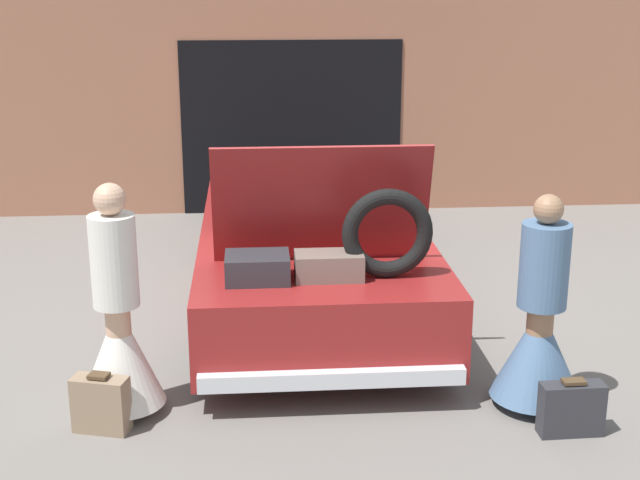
% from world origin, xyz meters
% --- Properties ---
extents(ground_plane, '(40.00, 40.00, 0.00)m').
position_xyz_m(ground_plane, '(0.00, 0.00, 0.00)').
color(ground_plane, slate).
extents(garage_wall_back, '(12.00, 0.14, 2.80)m').
position_xyz_m(garage_wall_back, '(0.00, 3.36, 1.39)').
color(garage_wall_back, '#9E664C').
rests_on(garage_wall_back, ground_plane).
extents(car, '(2.01, 4.76, 1.76)m').
position_xyz_m(car, '(0.00, -0.00, 0.58)').
color(car, maroon).
rests_on(car, ground_plane).
extents(person_left, '(0.60, 0.60, 1.66)m').
position_xyz_m(person_left, '(-1.47, -2.20, 0.59)').
color(person_left, tan).
rests_on(person_left, ground_plane).
extents(person_right, '(0.65, 0.65, 1.56)m').
position_xyz_m(person_right, '(1.47, -2.32, 0.55)').
color(person_right, '#997051').
rests_on(person_right, ground_plane).
extents(suitcase_beside_left_person, '(0.41, 0.26, 0.42)m').
position_xyz_m(suitcase_beside_left_person, '(-1.58, -2.47, 0.20)').
color(suitcase_beside_left_person, '#8C7259').
rests_on(suitcase_beside_left_person, ground_plane).
extents(suitcase_beside_right_person, '(0.43, 0.16, 0.40)m').
position_xyz_m(suitcase_beside_right_person, '(1.57, -2.76, 0.19)').
color(suitcase_beside_right_person, '#2D2D33').
rests_on(suitcase_beside_right_person, ground_plane).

